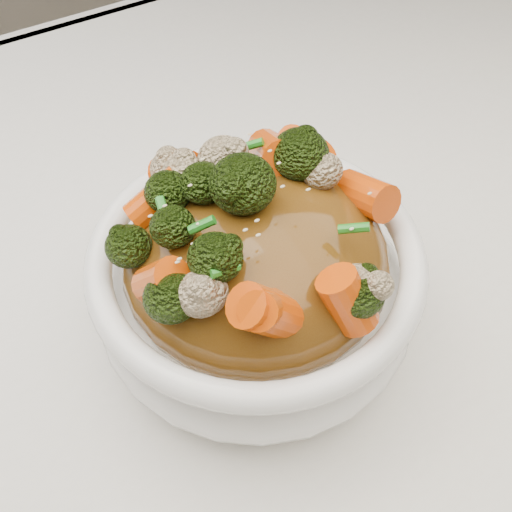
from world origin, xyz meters
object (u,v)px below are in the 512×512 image
carrots (256,189)px  broccoli (256,190)px  dining_table (210,491)px  bowl (256,287)px

carrots → broccoli: 0.00m
dining_table → broccoli: size_ratio=7.70×
carrots → broccoli: size_ratio=1.00×
dining_table → carrots: (0.04, -0.04, 0.50)m
dining_table → carrots: carrots is taller
bowl → carrots: 0.08m
dining_table → carrots: size_ratio=7.70×
bowl → carrots: carrots is taller
bowl → carrots: size_ratio=1.26×
bowl → broccoli: 0.08m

